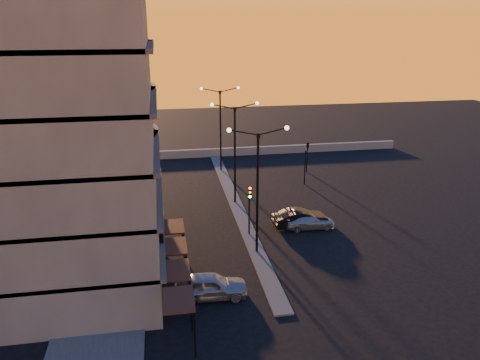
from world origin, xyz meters
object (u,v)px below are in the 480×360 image
at_px(car_hatchback, 211,286).
at_px(car_wagon, 309,221).
at_px(streetlamp_mid, 235,145).
at_px(traffic_light_main, 250,202).
at_px(car_sedan, 300,218).

relative_size(car_hatchback, car_wagon, 1.09).
bearing_deg(streetlamp_mid, traffic_light_main, -90.00).
xyz_separation_m(traffic_light_main, car_wagon, (5.16, 0.63, -2.28)).
height_order(car_sedan, car_wagon, car_sedan).
bearing_deg(car_sedan, streetlamp_mid, 33.38).
distance_m(traffic_light_main, car_sedan, 5.08).
height_order(streetlamp_mid, traffic_light_main, streetlamp_mid).
distance_m(streetlamp_mid, traffic_light_main, 7.62).
bearing_deg(car_wagon, car_hatchback, 135.65).
xyz_separation_m(streetlamp_mid, car_sedan, (4.51, -6.15, -4.84)).
bearing_deg(car_hatchback, car_sedan, -39.18).
relative_size(streetlamp_mid, car_hatchback, 2.07).
bearing_deg(streetlamp_mid, car_hatchback, -104.75).
xyz_separation_m(traffic_light_main, car_sedan, (4.51, 0.97, -2.13)).
xyz_separation_m(car_hatchback, car_sedan, (8.52, 9.08, -0.03)).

